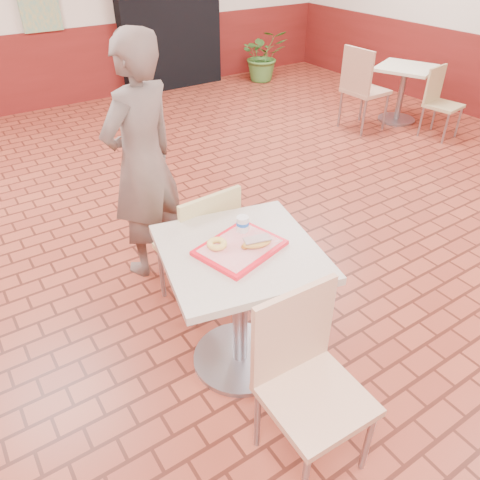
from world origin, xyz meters
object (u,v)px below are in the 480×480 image
chair_main_back (202,245)px  second_table (403,85)px  main_table (240,290)px  serving_tray (240,248)px  chair_main_front (306,375)px  potted_plant (263,55)px  ring_donut (217,244)px  chair_second_front (440,99)px  long_john_donut (256,243)px  paper_cup (243,224)px  customer (142,162)px  chair_second_left (362,85)px

chair_main_back → second_table: (3.96, 1.74, -0.04)m
main_table → serving_tray: (-0.00, 0.00, 0.28)m
chair_main_front → potted_plant: (3.70, 5.41, -0.12)m
main_table → chair_main_back: size_ratio=0.90×
ring_donut → chair_second_front: bearing=21.7°
second_table → chair_main_back: bearing=-156.3°
main_table → long_john_donut: long_john_donut is taller
serving_tray → paper_cup: bearing=50.7°
chair_main_front → customer: customer is taller
customer → paper_cup: customer is taller
serving_tray → paper_cup: paper_cup is taller
serving_tray → long_john_donut: size_ratio=2.44×
main_table → second_table: bearing=29.5°
customer → ring_donut: bearing=63.5°
chair_main_front → chair_second_left: (3.40, 2.98, 0.03)m
long_john_donut → paper_cup: size_ratio=2.00×
customer → potted_plant: size_ratio=2.14×
main_table → second_table: main_table is taller
long_john_donut → second_table: (3.96, 2.33, -0.41)m
main_table → chair_second_left: (3.34, 2.35, 0.00)m
chair_main_front → ring_donut: size_ratio=8.90×
chair_main_front → chair_second_front: 4.67m
chair_second_left → chair_main_back: bearing=117.3°
ring_donut → chair_second_left: size_ratio=0.11×
ring_donut → second_table: (4.13, 2.22, -0.40)m
serving_tray → chair_second_left: (3.34, 2.35, -0.28)m
serving_tray → potted_plant: serving_tray is taller
chair_second_left → potted_plant: size_ratio=1.24×
paper_cup → chair_main_front: bearing=-101.2°
ring_donut → chair_main_front: bearing=-86.3°
paper_cup → serving_tray: bearing=-129.3°
main_table → serving_tray: size_ratio=2.02×
chair_main_back → potted_plant: bearing=-133.4°
potted_plant → serving_tray: bearing=-127.2°
main_table → chair_second_front: size_ratio=1.02×
main_table → serving_tray: bearing=180.0°
chair_main_back → potted_plant: (3.57, 4.25, -0.11)m
chair_main_front → second_table: 5.01m
second_table → chair_second_front: size_ratio=0.86×
main_table → chair_main_back: 0.55m
paper_cup → chair_second_left: 3.96m
main_table → chair_main_front: 0.63m
main_table → chair_main_back: (0.07, 0.54, -0.04)m
chair_second_left → potted_plant: (0.30, 2.44, -0.16)m
main_table → ring_donut: 0.33m
main_table → chair_second_left: chair_second_left is taller
serving_tray → paper_cup: size_ratio=4.88×
chair_second_front → chair_second_left: bearing=126.0°
main_table → paper_cup: bearing=50.7°
paper_cup → long_john_donut: bearing=-98.4°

